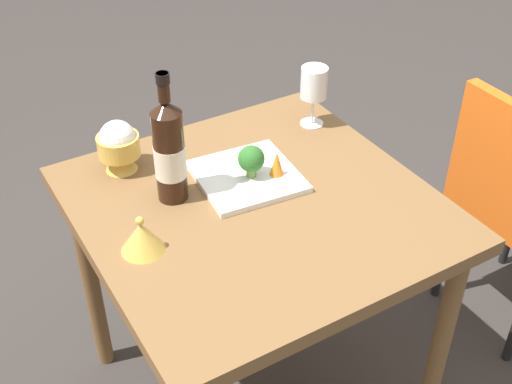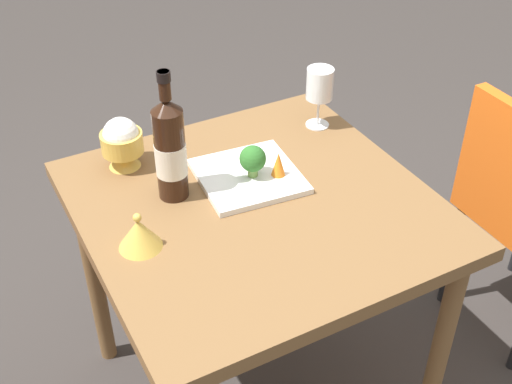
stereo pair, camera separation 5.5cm
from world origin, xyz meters
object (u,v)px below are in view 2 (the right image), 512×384
wine_glass (320,85)px  rice_bowl_lid (139,233)px  wine_bottle (170,149)px  serving_plate (248,176)px  rice_bowl (122,142)px  broccoli_floret (253,159)px  carrot_garnish_left (278,164)px

wine_glass → rice_bowl_lid: (0.64, 0.26, -0.09)m
wine_bottle → serving_plate: 0.23m
rice_bowl_lid → rice_bowl: bearing=-103.3°
serving_plate → rice_bowl: bearing=-38.6°
wine_glass → serving_plate: size_ratio=0.66×
wine_bottle → rice_bowl: bearing=-70.2°
wine_glass → broccoli_floret: size_ratio=2.09×
wine_glass → serving_plate: bearing=25.4°
rice_bowl_lid → broccoli_floret: size_ratio=1.17×
broccoli_floret → carrot_garnish_left: broccoli_floret is taller
rice_bowl → broccoli_floret: size_ratio=1.65×
wine_bottle → broccoli_floret: size_ratio=3.95×
rice_bowl → rice_bowl_lid: 0.34m
rice_bowl → serving_plate: (-0.26, 0.21, -0.07)m
broccoli_floret → rice_bowl_lid: bearing=17.1°
broccoli_floret → wine_glass: bearing=-152.2°
carrot_garnish_left → wine_bottle: bearing=-14.5°
rice_bowl_lid → carrot_garnish_left: size_ratio=1.51×
wine_bottle → serving_plate: bearing=172.0°
serving_plate → wine_glass: bearing=-154.6°
broccoli_floret → carrot_garnish_left: size_ratio=1.29×
rice_bowl_lid → wine_glass: bearing=-157.8°
wine_bottle → serving_plate: wine_bottle is taller
rice_bowl → serving_plate: bearing=141.4°
rice_bowl_lid → serving_plate: bearing=-160.7°
wine_bottle → carrot_garnish_left: bearing=165.5°
serving_plate → broccoli_floret: broccoli_floret is taller
serving_plate → carrot_garnish_left: bearing=148.4°
wine_glass → carrot_garnish_left: size_ratio=2.70×
wine_bottle → carrot_garnish_left: 0.28m
rice_bowl → broccoli_floret: (-0.27, 0.22, -0.01)m
serving_plate → broccoli_floret: 0.06m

